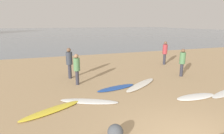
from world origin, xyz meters
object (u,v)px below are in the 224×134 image
person_0 (182,60)px  person_2 (165,51)px  surfboard_1 (89,101)px  person_3 (77,67)px  surfboard_2 (116,88)px  surfboard_3 (141,85)px  person_1 (69,61)px  beach_rock_near (115,132)px  surfboard_0 (52,110)px  surfboard_4 (196,97)px

person_0 → person_2: bearing=80.8°
surfboard_1 → person_3: size_ratio=1.49×
surfboard_2 → person_2: bearing=23.0°
surfboard_3 → person_2: bearing=9.6°
person_1 → beach_rock_near: (0.51, -6.25, -0.82)m
beach_rock_near → person_3: bearing=93.1°
surfboard_3 → person_0: 3.29m
surfboard_0 → person_2: (8.37, 5.26, 1.00)m
surfboard_0 → surfboard_3: 4.64m
person_3 → surfboard_1: bearing=-12.8°
surfboard_2 → person_1: bearing=115.6°
person_1 → person_3: 1.28m
surfboard_0 → beach_rock_near: beach_rock_near is taller
beach_rock_near → surfboard_4: bearing=20.5°
surfboard_0 → beach_rock_near: (1.63, -2.29, 0.17)m
person_2 → surfboard_4: bearing=21.1°
surfboard_0 → person_1: (1.12, 3.96, 0.99)m
surfboard_3 → person_2: 5.58m
person_2 → beach_rock_near: (-6.74, -7.55, -0.82)m
person_0 → surfboard_0: bearing=-156.2°
surfboard_1 → surfboard_3: (2.94, 1.11, 0.02)m
surfboard_2 → beach_rock_near: 4.04m
surfboard_3 → beach_rock_near: (-2.77, -3.77, 0.17)m
surfboard_3 → person_2: person_2 is taller
surfboard_1 → surfboard_4: (4.42, -1.07, 0.02)m
surfboard_3 → person_0: (3.07, 0.73, 0.93)m
surfboard_0 → person_3: (1.35, 2.71, 0.90)m
surfboard_2 → person_0: 4.57m
surfboard_3 → surfboard_2: bearing=145.8°
surfboard_3 → person_2: (3.98, 3.78, 1.00)m
surfboard_4 → person_2: bearing=67.1°
beach_rock_near → person_0: bearing=37.6°
surfboard_1 → beach_rock_near: size_ratio=5.41×
surfboard_1 → person_1: (-0.34, 3.60, 1.01)m
surfboard_2 → person_1: size_ratio=1.17×
surfboard_0 → surfboard_3: (4.39, 1.48, -0.00)m
surfboard_0 → surfboard_4: (5.88, -0.70, 0.00)m
person_2 → person_3: (-7.02, -2.55, -0.10)m
surfboard_4 → surfboard_0: bearing=172.9°
person_1 → person_2: size_ratio=0.99×
person_2 → person_3: person_2 is taller
surfboard_0 → person_2: bearing=6.4°
surfboard_0 → surfboard_1: bearing=-11.6°
surfboard_3 → surfboard_0: bearing=164.6°
surfboard_2 → surfboard_3: size_ratio=0.77×
surfboard_4 → person_2: 6.54m
surfboard_3 → person_1: 4.23m
surfboard_0 → person_0: bearing=-9.2°
surfboard_2 → person_1: 3.30m
surfboard_4 → surfboard_1: bearing=166.2°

